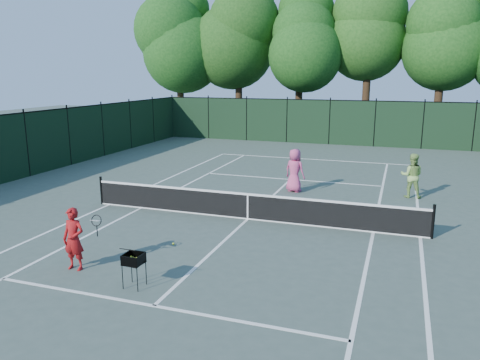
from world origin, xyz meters
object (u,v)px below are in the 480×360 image
(coach, at_px, (74,239))
(loose_ball_midcourt, at_px, (173,244))
(player_green, at_px, (412,176))
(ball_hopper, at_px, (134,259))
(player_pink, at_px, (295,170))

(coach, relative_size, loose_ball_midcourt, 23.47)
(player_green, height_order, ball_hopper, player_green)
(player_pink, bearing_deg, loose_ball_midcourt, 94.68)
(coach, height_order, player_pink, player_pink)
(player_green, bearing_deg, player_pink, 7.01)
(coach, bearing_deg, loose_ball_midcourt, 55.01)
(loose_ball_midcourt, bearing_deg, player_green, 50.34)
(coach, xyz_separation_m, ball_hopper, (1.94, -0.39, -0.12))
(player_pink, relative_size, ball_hopper, 2.21)
(player_pink, distance_m, player_green, 4.62)
(player_pink, bearing_deg, player_green, -153.05)
(ball_hopper, relative_size, loose_ball_midcourt, 11.97)
(loose_ball_midcourt, bearing_deg, ball_hopper, -81.66)
(player_pink, relative_size, loose_ball_midcourt, 26.46)
(coach, height_order, ball_hopper, coach)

